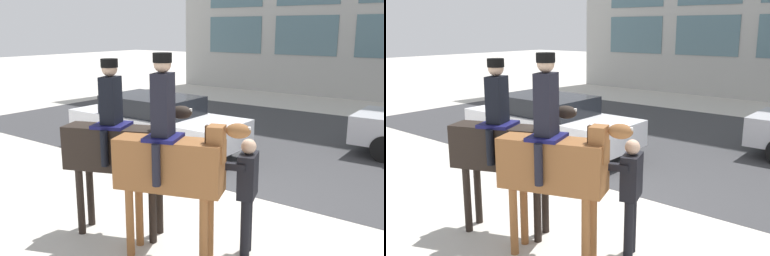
{
  "view_description": "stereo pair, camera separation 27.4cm",
  "coord_description": "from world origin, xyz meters",
  "views": [
    {
      "loc": [
        3.84,
        -6.08,
        3.01
      ],
      "look_at": [
        0.25,
        -1.18,
        1.59
      ],
      "focal_mm": 40.0,
      "sensor_mm": 36.0,
      "label": 1
    },
    {
      "loc": [
        4.06,
        -5.91,
        3.01
      ],
      "look_at": [
        0.25,
        -1.18,
        1.59
      ],
      "focal_mm": 40.0,
      "sensor_mm": 36.0,
      "label": 2
    }
  ],
  "objects": [
    {
      "name": "ground_plane",
      "position": [
        0.0,
        0.0,
        0.0
      ],
      "size": [
        80.0,
        80.0,
        0.0
      ],
      "primitive_type": "plane",
      "color": "beige"
    },
    {
      "name": "road_surface",
      "position": [
        0.0,
        4.75,
        0.0
      ],
      "size": [
        20.89,
        8.5,
        0.01
      ],
      "color": "#38383A",
      "rests_on": "ground_plane"
    },
    {
      "name": "pedestrian_bystander",
      "position": [
        1.26,
        -1.34,
        0.95
      ],
      "size": [
        0.79,
        0.64,
        1.62
      ],
      "rotation": [
        0.0,
        0.0,
        -2.82
      ],
      "color": "black",
      "rests_on": "ground_plane"
    },
    {
      "name": "mounted_horse_companion",
      "position": [
        0.5,
        -1.99,
        1.37
      ],
      "size": [
        1.78,
        0.88,
        2.72
      ],
      "rotation": [
        0.0,
        0.0,
        0.34
      ],
      "color": "brown",
      "rests_on": "ground_plane"
    },
    {
      "name": "street_car_near_lane",
      "position": [
        -3.03,
        1.75,
        0.75
      ],
      "size": [
        4.55,
        1.81,
        1.4
      ],
      "color": "silver",
      "rests_on": "ground_plane"
    },
    {
      "name": "mounted_horse_lead",
      "position": [
        -0.5,
        -1.91,
        1.38
      ],
      "size": [
        1.87,
        1.0,
        2.61
      ],
      "rotation": [
        0.0,
        0.0,
        0.38
      ],
      "color": "black",
      "rests_on": "ground_plane"
    }
  ]
}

